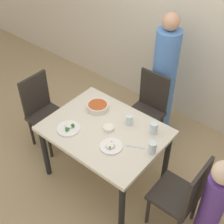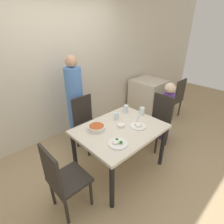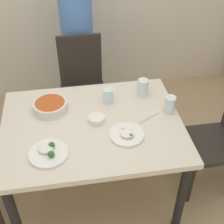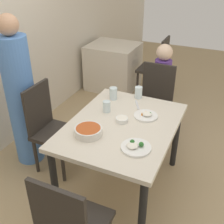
# 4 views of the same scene
# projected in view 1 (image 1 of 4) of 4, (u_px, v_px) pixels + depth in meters

# --- Properties ---
(ground_plane) EXTENTS (10.00, 10.00, 0.00)m
(ground_plane) POSITION_uv_depth(u_px,v_px,m) (106.00, 175.00, 3.59)
(ground_plane) COLOR tan
(wall_back) EXTENTS (10.00, 0.06, 2.70)m
(wall_back) POSITION_uv_depth(u_px,v_px,m) (190.00, 20.00, 3.62)
(wall_back) COLOR beige
(wall_back) RESTS_ON ground_plane
(dining_table) EXTENTS (1.18, 0.90, 0.73)m
(dining_table) POSITION_uv_depth(u_px,v_px,m) (105.00, 136.00, 3.18)
(dining_table) COLOR beige
(dining_table) RESTS_ON ground_plane
(chair_adult_spot) EXTENTS (0.40, 0.40, 0.93)m
(chair_adult_spot) POSITION_uv_depth(u_px,v_px,m) (147.00, 108.00, 3.74)
(chair_adult_spot) COLOR #2D2823
(chair_adult_spot) RESTS_ON ground_plane
(chair_child_spot) EXTENTS (0.40, 0.40, 0.93)m
(chair_child_spot) POSITION_uv_depth(u_px,v_px,m) (182.00, 195.00, 2.81)
(chair_child_spot) COLOR #2D2823
(chair_child_spot) RESTS_ON ground_plane
(chair_empty_left) EXTENTS (0.40, 0.40, 0.93)m
(chair_empty_left) POSITION_uv_depth(u_px,v_px,m) (44.00, 110.00, 3.70)
(chair_empty_left) COLOR #2D2823
(chair_empty_left) RESTS_ON ground_plane
(person_adult) EXTENTS (0.29, 0.29, 1.58)m
(person_adult) POSITION_uv_depth(u_px,v_px,m) (164.00, 80.00, 3.77)
(person_adult) COLOR #5184D1
(person_adult) RESTS_ON ground_plane
(person_child) EXTENTS (0.20, 0.20, 1.12)m
(person_child) POSITION_uv_depth(u_px,v_px,m) (211.00, 208.00, 2.64)
(person_child) COLOR #5B3893
(person_child) RESTS_ON ground_plane
(bowl_curry) EXTENTS (0.23, 0.23, 0.06)m
(bowl_curry) POSITION_uv_depth(u_px,v_px,m) (98.00, 107.00, 3.34)
(bowl_curry) COLOR silver
(bowl_curry) RESTS_ON dining_table
(plate_rice_adult) EXTENTS (0.22, 0.22, 0.05)m
(plate_rice_adult) POSITION_uv_depth(u_px,v_px,m) (111.00, 146.00, 2.92)
(plate_rice_adult) COLOR white
(plate_rice_adult) RESTS_ON dining_table
(plate_rice_child) EXTENTS (0.23, 0.23, 0.06)m
(plate_rice_child) POSITION_uv_depth(u_px,v_px,m) (69.00, 128.00, 3.11)
(plate_rice_child) COLOR white
(plate_rice_child) RESTS_ON dining_table
(bowl_rice_small) EXTENTS (0.11, 0.11, 0.04)m
(bowl_rice_small) POSITION_uv_depth(u_px,v_px,m) (108.00, 128.00, 3.10)
(bowl_rice_small) COLOR white
(bowl_rice_small) RESTS_ON dining_table
(glass_water_tall) EXTENTS (0.08, 0.08, 0.12)m
(glass_water_tall) POSITION_uv_depth(u_px,v_px,m) (154.00, 128.00, 3.04)
(glass_water_tall) COLOR silver
(glass_water_tall) RESTS_ON dining_table
(glass_water_short) EXTENTS (0.08, 0.08, 0.12)m
(glass_water_short) POSITION_uv_depth(u_px,v_px,m) (152.00, 147.00, 2.85)
(glass_water_short) COLOR silver
(glass_water_short) RESTS_ON dining_table
(glass_water_center) EXTENTS (0.07, 0.07, 0.11)m
(glass_water_center) POSITION_uv_depth(u_px,v_px,m) (129.00, 120.00, 3.14)
(glass_water_center) COLOR silver
(glass_water_center) RESTS_ON dining_table
(fork_steel) EXTENTS (0.17, 0.10, 0.01)m
(fork_steel) POSITION_uv_depth(u_px,v_px,m) (135.00, 147.00, 2.93)
(fork_steel) COLOR silver
(fork_steel) RESTS_ON dining_table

